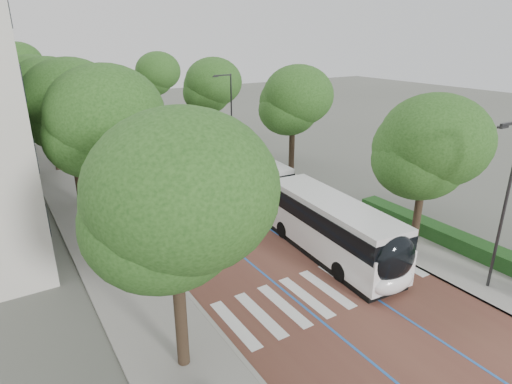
# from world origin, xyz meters

# --- Properties ---
(ground) EXTENTS (160.00, 160.00, 0.00)m
(ground) POSITION_xyz_m (0.00, 0.00, 0.00)
(ground) COLOR #51544C
(ground) RESTS_ON ground
(road) EXTENTS (11.00, 140.00, 0.02)m
(road) POSITION_xyz_m (0.00, 40.00, 0.01)
(road) COLOR #562E26
(road) RESTS_ON ground
(sidewalk_left) EXTENTS (4.00, 140.00, 0.12)m
(sidewalk_left) POSITION_xyz_m (-7.50, 40.00, 0.06)
(sidewalk_left) COLOR gray
(sidewalk_left) RESTS_ON ground
(sidewalk_right) EXTENTS (4.00, 140.00, 0.12)m
(sidewalk_right) POSITION_xyz_m (7.50, 40.00, 0.06)
(sidewalk_right) COLOR gray
(sidewalk_right) RESTS_ON ground
(kerb_left) EXTENTS (0.20, 140.00, 0.14)m
(kerb_left) POSITION_xyz_m (-5.60, 40.00, 0.06)
(kerb_left) COLOR gray
(kerb_left) RESTS_ON ground
(kerb_right) EXTENTS (0.20, 140.00, 0.14)m
(kerb_right) POSITION_xyz_m (5.60, 40.00, 0.06)
(kerb_right) COLOR gray
(kerb_right) RESTS_ON ground
(zebra_crossing) EXTENTS (10.55, 3.60, 0.01)m
(zebra_crossing) POSITION_xyz_m (0.20, 1.00, 0.03)
(zebra_crossing) COLOR silver
(zebra_crossing) RESTS_ON ground
(lane_line_left) EXTENTS (0.12, 126.00, 0.01)m
(lane_line_left) POSITION_xyz_m (-1.60, 40.00, 0.02)
(lane_line_left) COLOR #225AAC
(lane_line_left) RESTS_ON road
(lane_line_right) EXTENTS (0.12, 126.00, 0.01)m
(lane_line_right) POSITION_xyz_m (1.60, 40.00, 0.02)
(lane_line_right) COLOR #225AAC
(lane_line_right) RESTS_ON road
(hedge) EXTENTS (1.20, 14.00, 0.80)m
(hedge) POSITION_xyz_m (9.10, 0.00, 0.52)
(hedge) COLOR #164017
(hedge) RESTS_ON sidewalk_right
(streetlight_near) EXTENTS (1.82, 0.20, 8.00)m
(streetlight_near) POSITION_xyz_m (6.62, -3.00, 4.82)
(streetlight_near) COLOR #2A2A2C
(streetlight_near) RESTS_ON sidewalk_right
(streetlight_far) EXTENTS (1.82, 0.20, 8.00)m
(streetlight_far) POSITION_xyz_m (6.62, 22.00, 4.82)
(streetlight_far) COLOR #2A2A2C
(streetlight_far) RESTS_ON sidewalk_right
(lamp_post_left) EXTENTS (0.14, 0.14, 8.00)m
(lamp_post_left) POSITION_xyz_m (-6.10, 8.00, 4.12)
(lamp_post_left) COLOR #2A2A2C
(lamp_post_left) RESTS_ON sidewalk_left
(trees_left) EXTENTS (6.44, 61.18, 9.88)m
(trees_left) POSITION_xyz_m (-7.50, 26.39, 6.62)
(trees_left) COLOR black
(trees_left) RESTS_ON ground
(trees_right) EXTENTS (5.91, 47.88, 8.74)m
(trees_right) POSITION_xyz_m (7.70, 22.30, 6.05)
(trees_right) COLOR black
(trees_right) RESTS_ON ground
(lead_bus) EXTENTS (3.89, 18.53, 3.20)m
(lead_bus) POSITION_xyz_m (2.84, 7.27, 1.63)
(lead_bus) COLOR black
(lead_bus) RESTS_ON ground
(bus_queued_0) EXTENTS (3.31, 12.53, 3.20)m
(bus_queued_0) POSITION_xyz_m (1.68, 23.90, 1.62)
(bus_queued_0) COLOR white
(bus_queued_0) RESTS_ON ground
(bus_queued_1) EXTENTS (2.78, 12.45, 3.20)m
(bus_queued_1) POSITION_xyz_m (2.21, 36.39, 1.62)
(bus_queued_1) COLOR white
(bus_queued_1) RESTS_ON ground
(bus_queued_2) EXTENTS (3.09, 12.50, 3.20)m
(bus_queued_2) POSITION_xyz_m (2.51, 48.77, 1.62)
(bus_queued_2) COLOR white
(bus_queued_2) RESTS_ON ground
(bus_queued_3) EXTENTS (2.65, 12.42, 3.20)m
(bus_queued_3) POSITION_xyz_m (2.42, 61.79, 1.62)
(bus_queued_3) COLOR white
(bus_queued_3) RESTS_ON ground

